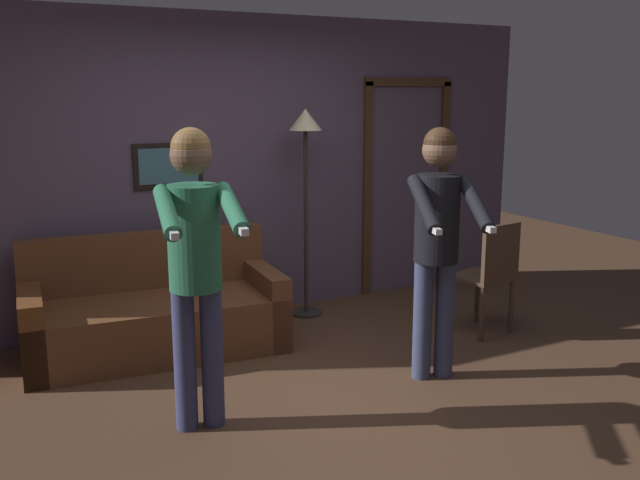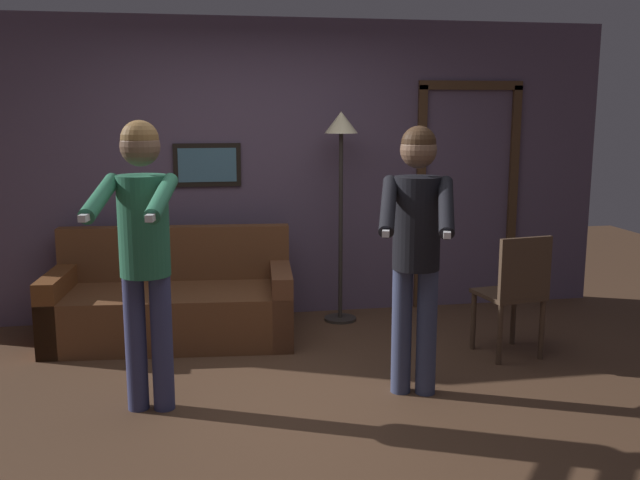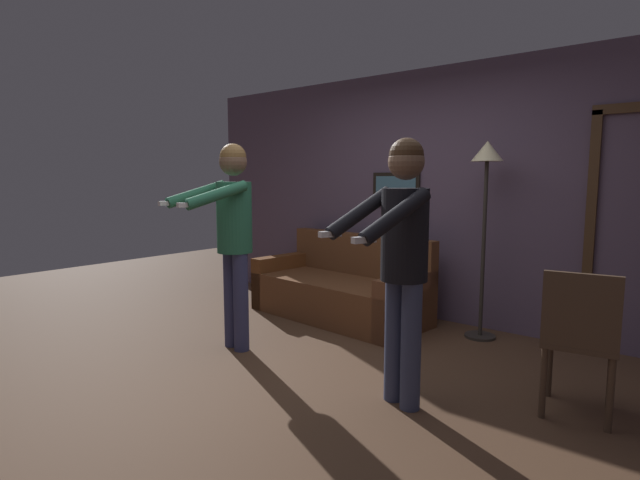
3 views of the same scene
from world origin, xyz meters
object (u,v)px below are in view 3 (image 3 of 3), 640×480
at_px(couch, 341,291).
at_px(person_standing_right, 402,246).
at_px(person_standing_left, 232,225).
at_px(dining_chair_distant, 580,336).
at_px(torchiere_lamp, 486,182).

bearing_deg(couch, person_standing_right, -42.48).
bearing_deg(person_standing_left, couch, 85.59).
bearing_deg(person_standing_left, dining_chair_distant, 10.64).
relative_size(torchiere_lamp, dining_chair_distant, 1.95).
distance_m(couch, person_standing_right, 2.25).
relative_size(couch, person_standing_right, 1.14).
distance_m(torchiere_lamp, dining_chair_distant, 1.83).
bearing_deg(couch, person_standing_left, -94.41).
relative_size(torchiere_lamp, person_standing_left, 1.02).
xyz_separation_m(person_standing_left, dining_chair_distant, (2.61, 0.49, -0.56)).
bearing_deg(dining_chair_distant, couch, 160.13).
height_order(couch, dining_chair_distant, dining_chair_distant).
bearing_deg(person_standing_right, torchiere_lamp, 94.39).
bearing_deg(dining_chair_distant, person_standing_left, -169.36).
xyz_separation_m(couch, person_standing_left, (-0.11, -1.39, 0.81)).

